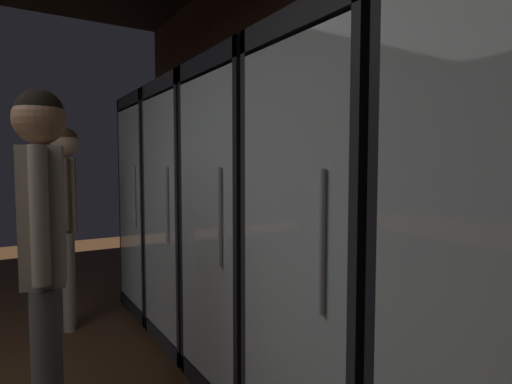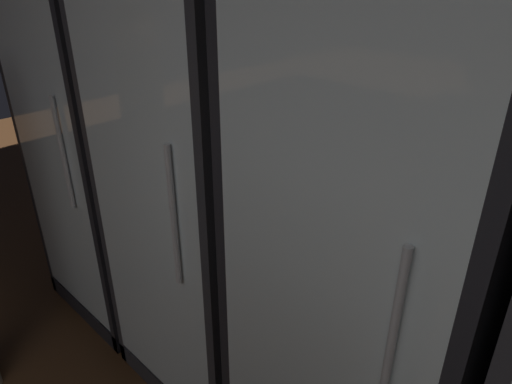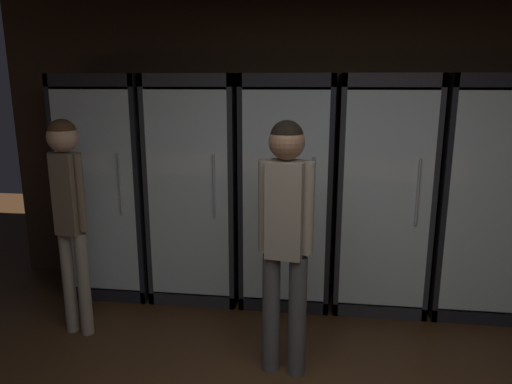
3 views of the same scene
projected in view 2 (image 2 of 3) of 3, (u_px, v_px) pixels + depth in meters
cooler_far_left at (113, 147)px, 2.36m from camera, size 0.73×0.60×1.91m
cooler_left at (213, 194)px, 1.88m from camera, size 0.73×0.60×1.91m
cooler_center at (380, 273)px, 1.40m from camera, size 0.73×0.60×1.91m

